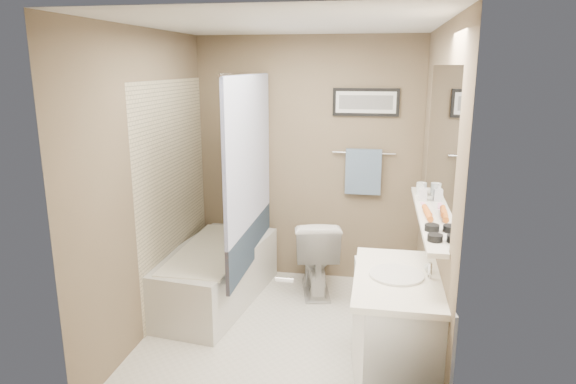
% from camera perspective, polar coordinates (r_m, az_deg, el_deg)
% --- Properties ---
extents(ground, '(2.50, 2.50, 0.00)m').
position_cam_1_polar(ground, '(4.32, -0.36, -15.48)').
color(ground, silver).
rests_on(ground, ground).
extents(ceiling, '(2.20, 2.50, 0.04)m').
position_cam_1_polar(ceiling, '(3.77, -0.42, 17.90)').
color(ceiling, silver).
rests_on(ceiling, wall_back).
extents(wall_back, '(2.20, 0.04, 2.40)m').
position_cam_1_polar(wall_back, '(5.06, 2.16, 3.45)').
color(wall_back, brown).
rests_on(wall_back, ground).
extents(wall_front, '(2.20, 0.04, 2.40)m').
position_cam_1_polar(wall_front, '(2.72, -5.15, -5.87)').
color(wall_front, brown).
rests_on(wall_front, ground).
extents(wall_left, '(0.04, 2.50, 2.40)m').
position_cam_1_polar(wall_left, '(4.20, -15.04, 0.80)').
color(wall_left, brown).
rests_on(wall_left, ground).
extents(wall_right, '(0.04, 2.50, 2.40)m').
position_cam_1_polar(wall_right, '(3.83, 15.71, -0.49)').
color(wall_right, brown).
rests_on(wall_right, ground).
extents(tile_surround, '(0.02, 1.55, 2.00)m').
position_cam_1_polar(tile_surround, '(4.69, -12.47, -0.20)').
color(tile_surround, beige).
rests_on(tile_surround, wall_left).
extents(curtain_rod, '(0.02, 1.55, 0.02)m').
position_cam_1_polar(curtain_rod, '(4.34, -4.51, 12.97)').
color(curtain_rod, silver).
rests_on(curtain_rod, wall_left).
extents(curtain_upper, '(0.03, 1.45, 1.28)m').
position_cam_1_polar(curtain_upper, '(4.39, -4.35, 4.47)').
color(curtain_upper, white).
rests_on(curtain_upper, curtain_rod).
extents(curtain_lower, '(0.03, 1.45, 0.36)m').
position_cam_1_polar(curtain_lower, '(4.60, -4.16, -5.66)').
color(curtain_lower, '#273749').
rests_on(curtain_lower, curtain_rod).
extents(mirror, '(0.02, 1.60, 1.00)m').
position_cam_1_polar(mirror, '(3.60, 16.52, 5.40)').
color(mirror, silver).
rests_on(mirror, wall_right).
extents(shelf, '(0.12, 1.60, 0.03)m').
position_cam_1_polar(shelf, '(3.71, 15.13, -2.53)').
color(shelf, silver).
rests_on(shelf, wall_right).
extents(towel_bar, '(0.60, 0.02, 0.02)m').
position_cam_1_polar(towel_bar, '(4.98, 8.44, 4.31)').
color(towel_bar, silver).
rests_on(towel_bar, wall_back).
extents(towel, '(0.34, 0.05, 0.44)m').
position_cam_1_polar(towel, '(4.99, 8.36, 2.24)').
color(towel, '#82A0BD').
rests_on(towel, towel_bar).
extents(art_frame, '(0.62, 0.02, 0.26)m').
position_cam_1_polar(art_frame, '(4.94, 8.64, 9.84)').
color(art_frame, black).
rests_on(art_frame, wall_back).
extents(art_mat, '(0.56, 0.00, 0.20)m').
position_cam_1_polar(art_mat, '(4.93, 8.64, 9.83)').
color(art_mat, white).
rests_on(art_mat, art_frame).
extents(art_image, '(0.50, 0.00, 0.13)m').
position_cam_1_polar(art_image, '(4.92, 8.64, 9.82)').
color(art_image, '#595959').
rests_on(art_image, art_mat).
extents(door, '(0.80, 0.02, 2.00)m').
position_cam_1_polar(door, '(2.70, 6.41, -10.63)').
color(door, silver).
rests_on(door, wall_front).
extents(door_handle, '(0.10, 0.02, 0.02)m').
position_cam_1_polar(door_handle, '(2.78, -0.40, -9.76)').
color(door_handle, silver).
rests_on(door_handle, door).
extents(bathtub, '(0.89, 1.58, 0.50)m').
position_cam_1_polar(bathtub, '(4.80, -8.23, -9.12)').
color(bathtub, silver).
rests_on(bathtub, ground).
extents(tub_rim, '(0.56, 1.36, 0.02)m').
position_cam_1_polar(tub_rim, '(4.71, -8.33, -6.32)').
color(tub_rim, white).
rests_on(tub_rim, bathtub).
extents(toilet, '(0.55, 0.79, 0.74)m').
position_cam_1_polar(toilet, '(4.92, 3.06, -6.95)').
color(toilet, silver).
rests_on(toilet, ground).
extents(vanity, '(0.60, 0.95, 0.80)m').
position_cam_1_polar(vanity, '(3.50, 11.92, -15.76)').
color(vanity, white).
rests_on(vanity, ground).
extents(countertop, '(0.54, 0.96, 0.04)m').
position_cam_1_polar(countertop, '(3.32, 12.11, -9.44)').
color(countertop, white).
rests_on(countertop, vanity).
extents(sink_basin, '(0.34, 0.34, 0.01)m').
position_cam_1_polar(sink_basin, '(3.31, 11.96, -8.98)').
color(sink_basin, silver).
rests_on(sink_basin, countertop).
extents(faucet_spout, '(0.02, 0.02, 0.10)m').
position_cam_1_polar(faucet_spout, '(3.31, 15.50, -8.42)').
color(faucet_spout, silver).
rests_on(faucet_spout, countertop).
extents(faucet_knob, '(0.05, 0.05, 0.05)m').
position_cam_1_polar(faucet_knob, '(3.41, 15.33, -8.10)').
color(faucet_knob, silver).
rests_on(faucet_knob, countertop).
extents(candle_bowl_near, '(0.09, 0.09, 0.04)m').
position_cam_1_polar(candle_bowl_near, '(3.14, 16.02, -4.91)').
color(candle_bowl_near, black).
rests_on(candle_bowl_near, shelf).
extents(candle_bowl_far, '(0.09, 0.09, 0.04)m').
position_cam_1_polar(candle_bowl_far, '(3.32, 15.70, -3.84)').
color(candle_bowl_far, black).
rests_on(candle_bowl_far, shelf).
extents(hair_brush_front, '(0.05, 0.22, 0.04)m').
position_cam_1_polar(hair_brush_front, '(3.59, 15.30, -2.46)').
color(hair_brush_front, '#C55D1B').
rests_on(hair_brush_front, shelf).
extents(hair_brush_back, '(0.06, 0.22, 0.04)m').
position_cam_1_polar(hair_brush_back, '(3.68, 15.18, -2.03)').
color(hair_brush_back, '#CD5E1D').
rests_on(hair_brush_back, shelf).
extents(pink_comb, '(0.05, 0.16, 0.01)m').
position_cam_1_polar(pink_comb, '(3.90, 14.91, -1.43)').
color(pink_comb, '#FC9ABE').
rests_on(pink_comb, shelf).
extents(glass_jar, '(0.08, 0.08, 0.10)m').
position_cam_1_polar(glass_jar, '(4.20, 14.61, 0.34)').
color(glass_jar, silver).
rests_on(glass_jar, shelf).
extents(soap_bottle, '(0.07, 0.07, 0.14)m').
position_cam_1_polar(soap_bottle, '(4.04, 14.79, 0.07)').
color(soap_bottle, '#999999').
rests_on(soap_bottle, shelf).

